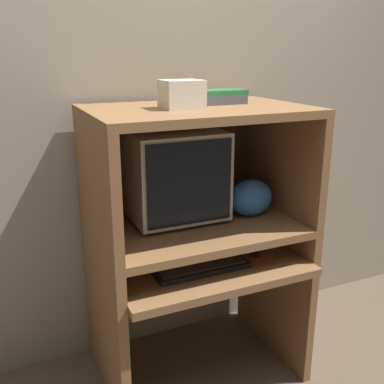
% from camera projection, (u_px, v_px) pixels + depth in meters
% --- Properties ---
extents(wall_back, '(6.00, 0.06, 2.60)m').
position_uv_depth(wall_back, '(165.00, 105.00, 2.27)').
color(wall_back, gray).
rests_on(wall_back, ground_plane).
extents(desk_base, '(0.95, 0.71, 0.65)m').
position_uv_depth(desk_base, '(200.00, 301.00, 2.16)').
color(desk_base, brown).
rests_on(desk_base, ground_plane).
extents(desk_monitor_shelf, '(0.95, 0.65, 0.16)m').
position_uv_depth(desk_monitor_shelf, '(196.00, 229.00, 2.09)').
color(desk_monitor_shelf, brown).
rests_on(desk_monitor_shelf, desk_base).
extents(hutch_upper, '(0.95, 0.65, 0.53)m').
position_uv_depth(hutch_upper, '(194.00, 144.00, 2.01)').
color(hutch_upper, brown).
rests_on(hutch_upper, desk_monitor_shelf).
extents(crt_monitor, '(0.43, 0.39, 0.42)m').
position_uv_depth(crt_monitor, '(174.00, 174.00, 2.07)').
color(crt_monitor, beige).
rests_on(crt_monitor, desk_monitor_shelf).
extents(keyboard, '(0.43, 0.17, 0.03)m').
position_uv_depth(keyboard, '(200.00, 266.00, 1.97)').
color(keyboard, black).
rests_on(keyboard, desk_base).
extents(mouse, '(0.06, 0.04, 0.03)m').
position_uv_depth(mouse, '(256.00, 254.00, 2.08)').
color(mouse, black).
rests_on(mouse, desk_base).
extents(snack_bag, '(0.21, 0.16, 0.18)m').
position_uv_depth(snack_bag, '(251.00, 198.00, 2.14)').
color(snack_bag, '#336BB7').
rests_on(snack_bag, desk_monitor_shelf).
extents(book_stack, '(0.21, 0.15, 0.06)m').
position_uv_depth(book_stack, '(221.00, 97.00, 2.03)').
color(book_stack, '#4C4C51').
rests_on(book_stack, hutch_upper).
extents(storage_box, '(0.16, 0.14, 0.12)m').
position_uv_depth(storage_box, '(182.00, 94.00, 1.85)').
color(storage_box, beige).
rests_on(storage_box, hutch_upper).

